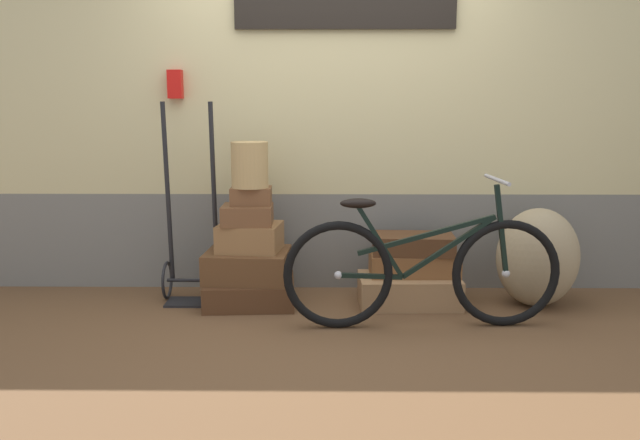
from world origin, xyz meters
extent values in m
cube|color=brown|center=(0.00, 0.00, -0.03)|extent=(9.10, 5.20, 0.06)
cube|color=slate|center=(0.00, 0.85, 0.36)|extent=(7.10, 0.20, 0.71)
cube|color=#CCBC84|center=(0.00, 0.85, 1.51)|extent=(7.10, 0.20, 1.61)
cube|color=black|center=(0.13, 0.73, 2.02)|extent=(1.55, 0.04, 0.27)
cube|color=red|center=(-1.08, 0.71, 1.50)|extent=(0.10, 0.08, 0.20)
cube|color=#4C2D19|center=(-0.53, 0.34, 0.09)|extent=(0.64, 0.53, 0.17)
cube|color=brown|center=(-0.54, 0.36, 0.27)|extent=(0.59, 0.50, 0.20)
cube|color=olive|center=(-0.53, 0.37, 0.47)|extent=(0.45, 0.40, 0.19)
cube|color=brown|center=(-0.54, 0.34, 0.63)|extent=(0.34, 0.29, 0.13)
cube|color=brown|center=(-0.51, 0.38, 0.75)|extent=(0.28, 0.23, 0.12)
cube|color=#9E754C|center=(0.57, 0.33, 0.10)|extent=(0.69, 0.42, 0.20)
cube|color=brown|center=(0.61, 0.39, 0.28)|extent=(0.61, 0.32, 0.15)
cube|color=#4C2D19|center=(0.60, 0.39, 0.42)|extent=(0.57, 0.34, 0.13)
cylinder|color=tan|center=(-0.52, 0.36, 0.96)|extent=(0.25, 0.25, 0.31)
torus|color=black|center=(-1.13, 0.46, 0.13)|extent=(0.02, 0.27, 0.27)
torus|color=black|center=(-0.75, 0.46, 0.13)|extent=(0.02, 0.27, 0.27)
cylinder|color=black|center=(-0.94, 0.46, 0.13)|extent=(0.38, 0.02, 0.02)
cylinder|color=black|center=(-1.10, 0.46, 0.76)|extent=(0.03, 0.12, 1.25)
cylinder|color=black|center=(-0.78, 0.46, 0.76)|extent=(0.03, 0.12, 1.25)
cube|color=black|center=(-0.94, 0.35, 0.01)|extent=(0.34, 0.22, 0.02)
ellipsoid|color=#9E8966|center=(1.44, 0.33, 0.34)|extent=(0.55, 0.47, 0.68)
torus|color=black|center=(0.07, -0.14, 0.34)|extent=(0.68, 0.09, 0.67)
sphere|color=#B2B2B7|center=(0.07, -0.14, 0.34)|extent=(0.05, 0.05, 0.05)
torus|color=black|center=(1.11, -0.09, 0.34)|extent=(0.68, 0.09, 0.67)
sphere|color=#B2B2B7|center=(1.11, -0.09, 0.34)|extent=(0.05, 0.05, 0.05)
cube|color=black|center=(0.75, -0.11, 0.51)|extent=(0.58, 0.06, 0.40)
cube|color=black|center=(0.33, -0.13, 0.54)|extent=(0.30, 0.04, 0.46)
cube|color=black|center=(0.27, -0.13, 0.33)|extent=(0.40, 0.05, 0.04)
cube|color=black|center=(0.61, -0.12, 0.58)|extent=(0.84, 0.07, 0.25)
cube|color=black|center=(1.07, -0.09, 0.61)|extent=(0.11, 0.03, 0.56)
ellipsoid|color=black|center=(0.19, -0.14, 0.78)|extent=(0.22, 0.10, 0.06)
cylinder|color=#A5A5AD|center=(1.02, -0.10, 0.92)|extent=(0.05, 0.46, 0.02)
camera|label=1|loc=(0.00, -4.02, 1.38)|focal=36.78mm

